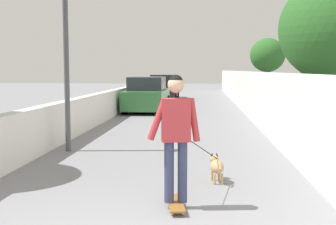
{
  "coord_description": "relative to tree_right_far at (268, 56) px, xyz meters",
  "views": [
    {
      "loc": [
        -4.02,
        -0.84,
        1.87
      ],
      "look_at": [
        4.67,
        -0.15,
        1.0
      ],
      "focal_mm": 46.28,
      "sensor_mm": 36.0,
      "label": 1
    }
  ],
  "objects": [
    {
      "name": "ground_plane",
      "position": [
        -5.0,
        4.21,
        -2.57
      ],
      "size": [
        80.0,
        80.0,
        0.0
      ],
      "primitive_type": "plane",
      "color": "gray"
    },
    {
      "name": "wall_left",
      "position": [
        -7.0,
        6.99,
        -2.05
      ],
      "size": [
        48.0,
        0.3,
        1.04
      ],
      "primitive_type": "cube",
      "color": "silver",
      "rests_on": "ground"
    },
    {
      "name": "fence_right",
      "position": [
        -7.0,
        1.43,
        -1.68
      ],
      "size": [
        48.0,
        0.3,
        1.78
      ],
      "primitive_type": "cube",
      "color": "white",
      "rests_on": "ground"
    },
    {
      "name": "tree_right_far",
      "position": [
        0.0,
        0.0,
        0.0
      ],
      "size": [
        1.81,
        1.81,
        3.5
      ],
      "color": "#473523",
      "rests_on": "ground"
    },
    {
      "name": "lamp_post",
      "position": [
        -13.4,
        6.44,
        0.34
      ],
      "size": [
        0.36,
        0.36,
        4.24
      ],
      "color": "#4C4C51",
      "rests_on": "ground"
    },
    {
      "name": "skateboard",
      "position": [
        -17.33,
        3.72,
        -2.5
      ],
      "size": [
        0.82,
        0.31,
        0.08
      ],
      "color": "brown",
      "rests_on": "ground"
    },
    {
      "name": "person_skateboarder",
      "position": [
        -17.33,
        3.72,
        -1.48
      ],
      "size": [
        0.27,
        0.72,
        1.72
      ],
      "color": "#333859",
      "rests_on": "skateboard"
    },
    {
      "name": "dog",
      "position": [
        -15.92,
        3.13,
        -2.3
      ],
      "size": [
        1.72,
        0.74,
        1.06
      ],
      "color": "tan",
      "rests_on": "ground"
    },
    {
      "name": "car_near",
      "position": [
        -3.8,
        5.84,
        -1.86
      ],
      "size": [
        4.2,
        1.8,
        1.54
      ],
      "color": "#336B38",
      "rests_on": "ground"
    },
    {
      "name": "car_far",
      "position": [
        4.55,
        5.84,
        -1.86
      ],
      "size": [
        4.38,
        1.8,
        1.54
      ],
      "color": "black",
      "rests_on": "ground"
    }
  ]
}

